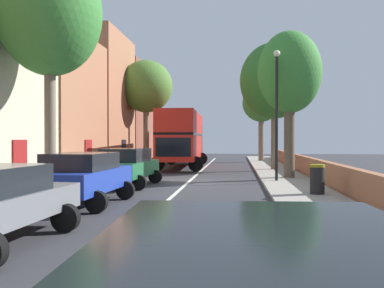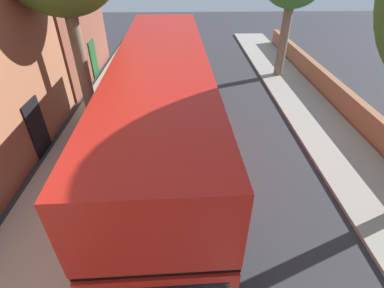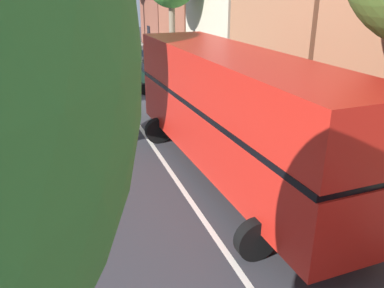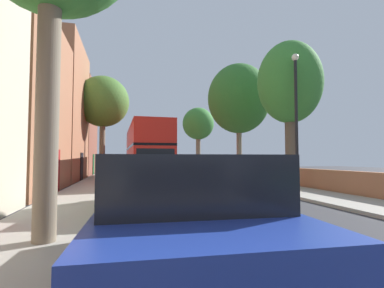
% 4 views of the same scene
% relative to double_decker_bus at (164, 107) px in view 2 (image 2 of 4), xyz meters
% --- Properties ---
extents(double_decker_bus, '(3.82, 11.50, 4.06)m').
position_rel_double_decker_bus_xyz_m(double_decker_bus, '(0.00, 0.00, 0.00)').
color(double_decker_bus, red).
rests_on(double_decker_bus, ground).
extents(parked_car_red_left_5, '(2.47, 4.19, 1.67)m').
position_rel_double_decker_bus_xyz_m(parked_car_red_left_5, '(-0.80, 9.80, -1.41)').
color(parked_car_red_left_5, '#AD1919').
rests_on(parked_car_red_left_5, ground).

